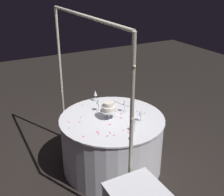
% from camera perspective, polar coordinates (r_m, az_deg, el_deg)
% --- Properties ---
extents(ground_plane, '(12.00, 12.00, 0.00)m').
position_cam_1_polar(ground_plane, '(4.08, -0.00, -13.31)').
color(ground_plane, black).
extents(decorative_arch, '(2.03, 0.05, 2.07)m').
position_cam_1_polar(decorative_arch, '(3.30, -5.07, 4.03)').
color(decorative_arch, '#B7B29E').
rests_on(decorative_arch, ground).
extents(main_table, '(1.37, 1.37, 0.75)m').
position_cam_1_polar(main_table, '(3.87, -0.00, -8.90)').
color(main_table, white).
rests_on(main_table, ground).
extents(tiered_cake, '(0.22, 0.22, 0.22)m').
position_cam_1_polar(tiered_cake, '(3.61, -0.65, -1.97)').
color(tiered_cake, silver).
rests_on(tiered_cake, main_table).
extents(wine_glass_0, '(0.06, 0.06, 0.19)m').
position_cam_1_polar(wine_glass_0, '(3.80, -2.72, -0.69)').
color(wine_glass_0, silver).
rests_on(wine_glass_0, main_table).
extents(wine_glass_1, '(0.06, 0.06, 0.16)m').
position_cam_1_polar(wine_glass_1, '(4.12, -3.37, 0.87)').
color(wine_glass_1, silver).
rests_on(wine_glass_1, main_table).
extents(wine_glass_2, '(0.06, 0.06, 0.16)m').
position_cam_1_polar(wine_glass_2, '(3.34, 4.61, -4.87)').
color(wine_glass_2, silver).
rests_on(wine_glass_2, main_table).
extents(wine_glass_3, '(0.06, 0.06, 0.15)m').
position_cam_1_polar(wine_glass_3, '(3.57, 5.83, -3.02)').
color(wine_glass_3, silver).
rests_on(wine_glass_3, main_table).
extents(wine_glass_4, '(0.06, 0.06, 0.17)m').
position_cam_1_polar(wine_glass_4, '(3.79, 2.55, -1.03)').
color(wine_glass_4, silver).
rests_on(wine_glass_4, main_table).
extents(cake_knife, '(0.28, 0.12, 0.01)m').
position_cam_1_polar(cake_knife, '(4.06, 1.80, -1.13)').
color(cake_knife, silver).
rests_on(cake_knife, main_table).
extents(rose_petal_0, '(0.04, 0.04, 0.00)m').
position_cam_1_polar(rose_petal_0, '(3.61, -8.67, -4.80)').
color(rose_petal_0, '#EA6B84').
rests_on(rose_petal_0, main_table).
extents(rose_petal_1, '(0.04, 0.04, 0.00)m').
position_cam_1_polar(rose_petal_1, '(3.29, -5.79, -7.70)').
color(rose_petal_1, '#EA6B84').
rests_on(rose_petal_1, main_table).
extents(rose_petal_2, '(0.04, 0.05, 0.00)m').
position_cam_1_polar(rose_petal_2, '(3.52, -0.44, -5.34)').
color(rose_petal_2, '#EA6B84').
rests_on(rose_petal_2, main_table).
extents(rose_petal_3, '(0.03, 0.04, 0.00)m').
position_cam_1_polar(rose_petal_3, '(3.81, 6.56, -3.05)').
color(rose_petal_3, '#EA6B84').
rests_on(rose_petal_3, main_table).
extents(rose_petal_4, '(0.04, 0.04, 0.00)m').
position_cam_1_polar(rose_petal_4, '(3.86, 5.09, -2.65)').
color(rose_petal_4, '#EA6B84').
rests_on(rose_petal_4, main_table).
extents(rose_petal_5, '(0.03, 0.03, 0.00)m').
position_cam_1_polar(rose_petal_5, '(3.40, 2.35, -6.48)').
color(rose_petal_5, '#EA6B84').
rests_on(rose_petal_5, main_table).
extents(rose_petal_6, '(0.04, 0.03, 0.00)m').
position_cam_1_polar(rose_petal_6, '(3.35, -0.41, -6.97)').
color(rose_petal_6, '#EA6B84').
rests_on(rose_petal_6, main_table).
extents(rose_petal_7, '(0.03, 0.03, 0.00)m').
position_cam_1_polar(rose_petal_7, '(4.05, -0.67, -1.19)').
color(rose_petal_7, '#EA6B84').
rests_on(rose_petal_7, main_table).
extents(rose_petal_8, '(0.04, 0.04, 0.00)m').
position_cam_1_polar(rose_petal_8, '(3.29, -0.93, -7.62)').
color(rose_petal_8, '#EA6B84').
rests_on(rose_petal_8, main_table).
extents(rose_petal_9, '(0.02, 0.03, 0.00)m').
position_cam_1_polar(rose_petal_9, '(3.30, 0.41, -7.53)').
color(rose_petal_9, '#EA6B84').
rests_on(rose_petal_9, main_table).
extents(rose_petal_10, '(0.02, 0.03, 0.00)m').
position_cam_1_polar(rose_petal_10, '(4.04, -5.97, -1.45)').
color(rose_petal_10, '#EA6B84').
rests_on(rose_petal_10, main_table).
extents(rose_petal_11, '(0.05, 0.04, 0.00)m').
position_cam_1_polar(rose_petal_11, '(3.37, -2.93, -6.83)').
color(rose_petal_11, '#EA6B84').
rests_on(rose_petal_11, main_table).
extents(rose_petal_12, '(0.03, 0.03, 0.00)m').
position_cam_1_polar(rose_petal_12, '(3.93, -0.14, -2.00)').
color(rose_petal_12, '#EA6B84').
rests_on(rose_petal_12, main_table).
extents(rose_petal_13, '(0.05, 0.04, 0.00)m').
position_cam_1_polar(rose_petal_13, '(3.67, 1.86, -4.04)').
color(rose_petal_13, '#EA6B84').
rests_on(rose_petal_13, main_table).
extents(rose_petal_14, '(0.03, 0.04, 0.00)m').
position_cam_1_polar(rose_petal_14, '(3.92, 4.34, -2.17)').
color(rose_petal_14, '#EA6B84').
rests_on(rose_petal_14, main_table).
extents(rose_petal_15, '(0.04, 0.03, 0.00)m').
position_cam_1_polar(rose_petal_15, '(3.33, -2.72, -7.25)').
color(rose_petal_15, '#EA6B84').
rests_on(rose_petal_15, main_table).
extents(rose_petal_16, '(0.03, 0.04, 0.00)m').
position_cam_1_polar(rose_petal_16, '(3.60, -6.53, -4.81)').
color(rose_petal_16, '#EA6B84').
rests_on(rose_petal_16, main_table).
extents(rose_petal_17, '(0.04, 0.04, 0.00)m').
position_cam_1_polar(rose_petal_17, '(3.71, -6.31, -3.88)').
color(rose_petal_17, '#EA6B84').
rests_on(rose_petal_17, main_table).
extents(rose_petal_18, '(0.03, 0.03, 0.00)m').
position_cam_1_polar(rose_petal_18, '(3.48, -8.67, -5.99)').
color(rose_petal_18, '#EA6B84').
rests_on(rose_petal_18, main_table).
extents(rose_petal_19, '(0.05, 0.04, 0.00)m').
position_cam_1_polar(rose_petal_19, '(3.78, 1.82, -3.18)').
color(rose_petal_19, '#EA6B84').
rests_on(rose_petal_19, main_table).
extents(rose_petal_20, '(0.03, 0.04, 0.00)m').
position_cam_1_polar(rose_petal_20, '(3.83, -0.78, -2.76)').
color(rose_petal_20, '#EA6B84').
rests_on(rose_petal_20, main_table).
extents(rose_petal_21, '(0.03, 0.03, 0.00)m').
position_cam_1_polar(rose_petal_21, '(3.35, 3.33, -6.99)').
color(rose_petal_21, '#EA6B84').
rests_on(rose_petal_21, main_table).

